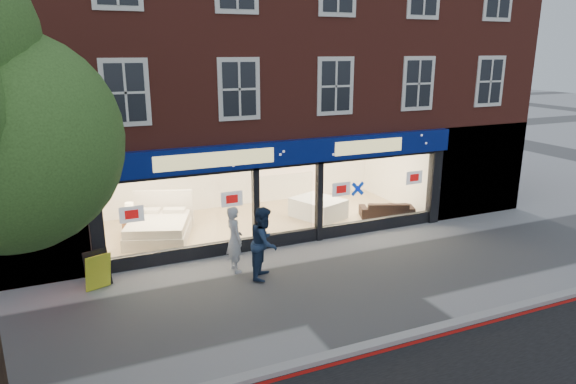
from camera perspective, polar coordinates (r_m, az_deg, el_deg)
ground at (r=13.53m, az=5.30°, el=-10.12°), size 120.00×120.00×0.00m
kerb_line at (r=11.25m, az=13.23°, el=-16.15°), size 60.00×0.10×0.01m
kerb_stone at (r=11.36m, az=12.62°, el=-15.47°), size 60.00×0.25×0.12m
showroom_floor at (r=17.93m, az=-2.80°, el=-3.34°), size 11.00×4.50×0.10m
building at (r=18.57m, az=-5.08°, el=18.02°), size 19.00×8.26×10.30m
display_bed at (r=16.68m, az=-14.13°, el=-3.79°), size 2.53×2.77×1.29m
bedside_table at (r=17.07m, az=-17.04°, el=-3.87°), size 0.57×0.57×0.55m
mattress_stack at (r=18.22m, az=3.36°, el=-1.77°), size 1.88×2.07×0.67m
sofa at (r=18.57m, az=10.89°, el=-1.89°), size 2.03×1.39×0.55m
a_board at (r=13.88m, az=-20.37°, el=-8.17°), size 0.74×0.60×0.99m
pedestrian_grey at (r=13.96m, az=-5.97°, el=-5.23°), size 0.50×0.70×1.83m
pedestrian_blue at (r=13.51m, az=-2.66°, el=-5.63°), size 1.13×1.19×1.93m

